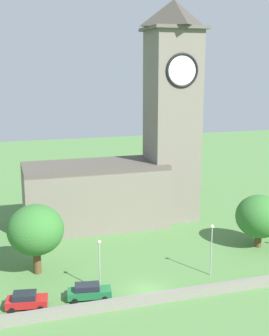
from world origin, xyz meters
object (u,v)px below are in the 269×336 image
Objects in this scene: tree_riverside_west at (36,230)px; car_green at (89,292)px; church at (131,156)px; car_red at (26,300)px; tree_churchyard at (260,216)px; streetlamp_west_mid at (99,256)px; streetlamp_central at (212,241)px.

car_green is at bearing -59.27° from tree_riverside_west.
church is 31.65m from car_red.
tree_riverside_west is (1.83, 8.09, 4.76)m from car_red.
church reaches higher than tree_churchyard.
streetlamp_west_mid is at bearing -165.96° from tree_churchyard.
church is 5.42× the size of streetlamp_central.
church reaches higher than streetlamp_west_mid.
church reaches higher than tree_riverside_west.
car_green is at bearing -116.35° from church.
church is 5.78× the size of streetlamp_west_mid.
tree_riverside_west is at bearing 134.55° from streetlamp_west_mid.
streetlamp_central is (15.46, 1.50, 3.50)m from car_green.
tree_riverside_west is at bearing 161.82° from streetlamp_central.
streetlamp_central is 12.17m from tree_churchyard.
car_red is 6.69m from car_green.
car_red is 9.05m from streetlamp_west_mid.
tree_riverside_west reaches higher than tree_churchyard.
tree_riverside_west is (-20.32, 6.67, 1.24)m from streetlamp_central.
tree_churchyard is at bearing 16.52° from car_green.
church is at bearing 63.65° from car_green.
streetlamp_central is at bearing -149.41° from tree_churchyard.
tree_riverside_west is (-16.61, -15.56, -5.36)m from church.
tree_riverside_west is (-4.86, 8.17, 4.74)m from car_green.
tree_riverside_west is at bearing -136.87° from church.
tree_churchyard is 0.86× the size of tree_riverside_west.
tree_churchyard is at bearing -48.53° from church.
car_green is 0.57× the size of tree_riverside_west.
car_green is 27.29m from tree_churchyard.
church is 23.38m from tree_riverside_west.
tree_churchyard is (32.62, 7.61, 3.63)m from car_red.
tree_churchyard is (14.18, -16.04, -6.49)m from church.
streetlamp_central is at bearing 5.55° from car_green.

